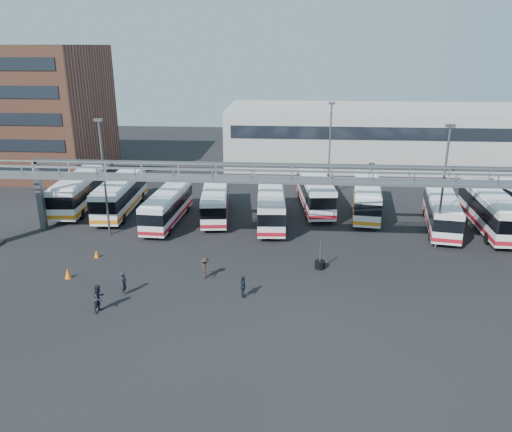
# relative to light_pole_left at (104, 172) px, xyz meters

# --- Properties ---
(ground) EXTENTS (140.00, 140.00, 0.00)m
(ground) POSITION_rel_light_pole_left_xyz_m (16.00, -8.00, -5.73)
(ground) COLOR black
(ground) RESTS_ON ground
(gantry) EXTENTS (51.40, 5.15, 7.10)m
(gantry) POSITION_rel_light_pole_left_xyz_m (16.00, -2.13, -0.22)
(gantry) COLOR gray
(gantry) RESTS_ON ground
(apartment_building) EXTENTS (18.00, 15.00, 16.00)m
(apartment_building) POSITION_rel_light_pole_left_xyz_m (-18.00, 22.00, 2.27)
(apartment_building) COLOR brown
(apartment_building) RESTS_ON ground
(warehouse) EXTENTS (42.00, 14.00, 8.00)m
(warehouse) POSITION_rel_light_pole_left_xyz_m (28.00, 30.00, -1.73)
(warehouse) COLOR #9E9E99
(warehouse) RESTS_ON ground
(light_pole_left) EXTENTS (0.70, 0.35, 10.21)m
(light_pole_left) POSITION_rel_light_pole_left_xyz_m (0.00, 0.00, 0.00)
(light_pole_left) COLOR #4C4F54
(light_pole_left) RESTS_ON ground
(light_pole_mid) EXTENTS (0.70, 0.35, 10.21)m
(light_pole_mid) POSITION_rel_light_pole_left_xyz_m (28.00, -1.00, 0.00)
(light_pole_mid) COLOR #4C4F54
(light_pole_mid) RESTS_ON ground
(light_pole_back) EXTENTS (0.70, 0.35, 10.21)m
(light_pole_back) POSITION_rel_light_pole_left_xyz_m (20.00, 14.00, 0.00)
(light_pole_back) COLOR #4C4F54
(light_pole_back) RESTS_ON ground
(bus_0) EXTENTS (3.41, 11.55, 3.46)m
(bus_0) POSITION_rel_light_pole_left_xyz_m (-5.55, 7.39, -3.81)
(bus_0) COLOR silver
(bus_0) RESTS_ON ground
(bus_1) EXTENTS (3.09, 11.36, 3.42)m
(bus_1) POSITION_rel_light_pole_left_xyz_m (-1.04, 6.38, -3.84)
(bus_1) COLOR silver
(bus_1) RESTS_ON ground
(bus_2) EXTENTS (2.79, 10.10, 3.04)m
(bus_2) POSITION_rel_light_pole_left_xyz_m (4.40, 3.47, -4.05)
(bus_2) COLOR silver
(bus_2) RESTS_ON ground
(bus_3) EXTENTS (3.46, 10.31, 3.07)m
(bus_3) POSITION_rel_light_pole_left_xyz_m (8.63, 5.63, -4.03)
(bus_3) COLOR silver
(bus_3) RESTS_ON ground
(bus_4) EXTENTS (3.04, 10.63, 3.19)m
(bus_4) POSITION_rel_light_pole_left_xyz_m (14.09, 4.21, -3.96)
(bus_4) COLOR silver
(bus_4) RESTS_ON ground
(bus_5) EXTENTS (3.73, 11.47, 3.42)m
(bus_5) POSITION_rel_light_pole_left_xyz_m (18.37, 9.15, -3.83)
(bus_5) COLOR silver
(bus_5) RESTS_ON ground
(bus_6) EXTENTS (3.66, 10.88, 3.24)m
(bus_6) POSITION_rel_light_pole_left_xyz_m (23.37, 7.58, -3.93)
(bus_6) COLOR silver
(bus_6) RESTS_ON ground
(bus_7) EXTENTS (4.06, 10.64, 3.15)m
(bus_7) POSITION_rel_light_pole_left_xyz_m (29.59, 3.80, -3.98)
(bus_7) COLOR silver
(bus_7) RESTS_ON ground
(bus_8) EXTENTS (3.10, 11.54, 3.48)m
(bus_8) POSITION_rel_light_pole_left_xyz_m (33.90, 3.86, -3.80)
(bus_8) COLOR silver
(bus_8) RESTS_ON ground
(pedestrian_a) EXTENTS (0.43, 0.62, 1.62)m
(pedestrian_a) POSITION_rel_light_pole_left_xyz_m (4.95, -10.85, -4.92)
(pedestrian_a) COLOR #212129
(pedestrian_a) RESTS_ON ground
(pedestrian_b) EXTENTS (0.93, 1.05, 1.81)m
(pedestrian_b) POSITION_rel_light_pole_left_xyz_m (4.15, -13.19, -4.82)
(pedestrian_b) COLOR #211F2C
(pedestrian_b) RESTS_ON ground
(pedestrian_c) EXTENTS (0.87, 1.14, 1.56)m
(pedestrian_c) POSITION_rel_light_pole_left_xyz_m (9.96, -7.95, -4.95)
(pedestrian_c) COLOR #2C211D
(pedestrian_c) RESTS_ON ground
(pedestrian_d) EXTENTS (0.65, 0.97, 1.54)m
(pedestrian_d) POSITION_rel_light_pole_left_xyz_m (12.97, -10.66, -4.96)
(pedestrian_d) COLOR black
(pedestrian_d) RESTS_ON ground
(cone_left) EXTENTS (0.60, 0.60, 0.75)m
(cone_left) POSITION_rel_light_pole_left_xyz_m (0.09, -8.77, -5.35)
(cone_left) COLOR orange
(cone_left) RESTS_ON ground
(cone_right) EXTENTS (0.50, 0.50, 0.62)m
(cone_right) POSITION_rel_light_pole_left_xyz_m (0.75, -5.00, -5.42)
(cone_right) COLOR orange
(cone_right) RESTS_ON ground
(tire_stack) EXTENTS (0.77, 0.77, 2.21)m
(tire_stack) POSITION_rel_light_pole_left_xyz_m (18.27, -5.72, -5.35)
(tire_stack) COLOR black
(tire_stack) RESTS_ON ground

